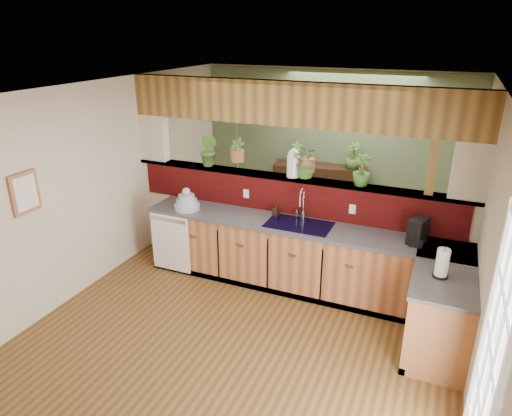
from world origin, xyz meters
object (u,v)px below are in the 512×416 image
at_px(paper_towel, 442,264).
at_px(shelving_console, 319,194).
at_px(coffee_maker, 418,232).
at_px(dish_stack, 187,203).
at_px(faucet, 302,203).
at_px(soap_dispenser, 276,210).
at_px(glass_jar, 293,163).

relative_size(paper_towel, shelving_console, 0.21).
bearing_deg(coffee_maker, dish_stack, -158.44).
bearing_deg(shelving_console, coffee_maker, -60.49).
height_order(faucet, soap_dispenser, faucet).
bearing_deg(coffee_maker, soap_dispenser, -165.30).
xyz_separation_m(coffee_maker, paper_towel, (0.28, -0.70, 0.01)).
bearing_deg(glass_jar, paper_towel, -28.88).
xyz_separation_m(paper_towel, glass_jar, (-1.91, 1.06, 0.53)).
height_order(dish_stack, soap_dispenser, dish_stack).
relative_size(faucet, coffee_maker, 1.45).
relative_size(soap_dispenser, glass_jar, 0.45).
relative_size(dish_stack, shelving_console, 0.22).
relative_size(coffee_maker, shelving_console, 0.19).
height_order(dish_stack, shelving_console, dish_stack).
bearing_deg(coffee_maker, shelving_console, 147.41).
xyz_separation_m(dish_stack, shelving_console, (1.20, 2.37, -0.49)).
distance_m(dish_stack, coffee_maker, 2.97).
distance_m(glass_jar, shelving_console, 2.19).
height_order(soap_dispenser, shelving_console, soap_dispenser).
height_order(coffee_maker, shelving_console, coffee_maker).
distance_m(coffee_maker, glass_jar, 1.75).
bearing_deg(shelving_console, faucet, -89.32).
bearing_deg(paper_towel, shelving_console, 124.82).
xyz_separation_m(dish_stack, paper_towel, (3.26, -0.58, 0.05)).
bearing_deg(soap_dispenser, paper_towel, -22.25).
bearing_deg(dish_stack, shelving_console, 63.18).
bearing_deg(shelving_console, dish_stack, -125.47).
bearing_deg(paper_towel, coffee_maker, 112.08).
distance_m(coffee_maker, shelving_console, 2.92).
height_order(dish_stack, coffee_maker, same).
bearing_deg(coffee_maker, paper_towel, -48.67).
relative_size(soap_dispenser, paper_towel, 0.52).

